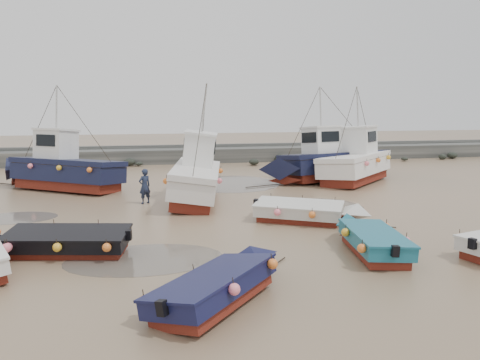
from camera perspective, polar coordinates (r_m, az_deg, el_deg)
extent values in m
plane|color=#8E6F53|center=(19.67, -0.84, -5.93)|extent=(120.00, 120.00, 0.00)
cube|color=#62625D|center=(41.07, -6.17, 2.98)|extent=(60.00, 2.20, 1.20)
cube|color=#62625D|center=(42.20, -6.32, 4.14)|extent=(60.00, 0.60, 0.25)
ellipsoid|color=black|center=(38.94, 1.71, 2.22)|extent=(0.84, 0.86, 0.51)
ellipsoid|color=black|center=(41.06, 4.92, 2.64)|extent=(0.98, 1.07, 0.72)
ellipsoid|color=black|center=(42.29, 13.64, 2.51)|extent=(0.78, 0.90, 0.59)
ellipsoid|color=black|center=(46.87, 23.45, 2.61)|extent=(0.68, 0.72, 0.52)
ellipsoid|color=black|center=(44.25, 19.41, 2.45)|extent=(0.60, 0.70, 0.31)
ellipsoid|color=black|center=(39.49, -13.34, 2.15)|extent=(0.99, 0.80, 0.58)
ellipsoid|color=black|center=(41.74, 11.04, 2.40)|extent=(0.54, 0.46, 0.30)
ellipsoid|color=black|center=(41.07, 7.68, 2.41)|extent=(0.61, 0.47, 0.46)
ellipsoid|color=black|center=(47.86, 24.46, 2.77)|extent=(0.92, 0.97, 0.58)
ellipsoid|color=black|center=(39.28, -12.23, 1.96)|extent=(0.61, 0.53, 0.32)
ellipsoid|color=black|center=(42.09, 9.10, 2.57)|extent=(0.67, 0.55, 0.43)
ellipsoid|color=black|center=(38.78, -19.47, 1.78)|extent=(1.09, 0.88, 0.72)
ellipsoid|color=black|center=(38.86, -16.59, 1.72)|extent=(0.65, 0.60, 0.37)
ellipsoid|color=black|center=(40.45, 7.65, 2.44)|extent=(0.88, 0.64, 0.62)
ellipsoid|color=black|center=(38.67, -7.23, 1.99)|extent=(0.64, 0.62, 0.48)
ellipsoid|color=black|center=(40.96, 5.03, 2.41)|extent=(0.55, 0.45, 0.29)
cylinder|color=#5A5147|center=(16.29, -11.57, -9.43)|extent=(5.32, 5.32, 0.01)
cylinder|color=#5A5147|center=(24.06, 10.48, -3.21)|extent=(3.66, 3.66, 0.01)
cylinder|color=#5A5147|center=(23.72, -25.80, -4.20)|extent=(3.77, 3.77, 0.01)
cylinder|color=#5A5147|center=(30.27, -1.13, -0.44)|extent=(6.34, 6.34, 0.01)
sphere|color=orange|center=(16.46, -26.37, -7.76)|extent=(0.30, 0.30, 0.30)
cube|color=maroon|center=(12.56, -2.89, -14.40)|extent=(3.47, 3.68, 0.30)
cube|color=#111439|center=(12.41, -2.90, -12.82)|extent=(3.84, 4.04, 0.45)
pyramid|color=#111439|center=(14.11, 2.23, -8.08)|extent=(1.76, 1.66, 0.90)
cube|color=brown|center=(12.35, -2.91, -12.11)|extent=(3.17, 3.35, 0.10)
cube|color=#111439|center=(12.31, -2.91, -11.72)|extent=(3.95, 4.16, 0.07)
cube|color=black|center=(10.85, -9.00, -15.34)|extent=(0.28, 0.28, 0.35)
cylinder|color=black|center=(15.20, 3.89, -10.55)|extent=(1.35, 1.53, 0.04)
sphere|color=orange|center=(11.80, -11.24, -13.68)|extent=(0.30, 0.30, 0.30)
sphere|color=orange|center=(11.49, -0.16, -14.13)|extent=(0.30, 0.30, 0.30)
sphere|color=orange|center=(13.28, -5.26, -10.83)|extent=(0.30, 0.30, 0.30)
sphere|color=orange|center=(13.17, 4.47, -10.99)|extent=(0.30, 0.30, 0.30)
cube|color=maroon|center=(17.01, 15.98, -8.27)|extent=(1.74, 3.35, 0.30)
cube|color=#185E72|center=(16.90, 16.03, -7.06)|extent=(2.00, 3.62, 0.45)
pyramid|color=#185E72|center=(18.68, 14.00, -3.96)|extent=(1.65, 0.91, 0.90)
cube|color=brown|center=(16.85, 16.06, -6.52)|extent=(1.62, 3.03, 0.10)
cube|color=#185E72|center=(16.83, 16.07, -6.23)|extent=(2.08, 3.70, 0.07)
cube|color=black|center=(15.24, 18.31, -8.31)|extent=(0.24, 0.21, 0.35)
cylinder|color=black|center=(19.73, 13.13, -6.05)|extent=(0.30, 1.99, 0.04)
sphere|color=orange|center=(15.34, 14.52, -8.28)|extent=(0.30, 0.30, 0.30)
sphere|color=orange|center=(16.79, 19.51, -6.98)|extent=(0.30, 0.30, 0.30)
sphere|color=orange|center=(17.01, 12.64, -6.44)|extent=(0.30, 0.30, 0.30)
sphere|color=orange|center=(18.41, 17.32, -5.42)|extent=(0.30, 0.30, 0.30)
cube|color=black|center=(16.95, 26.53, -7.04)|extent=(0.23, 0.26, 0.35)
sphere|color=orange|center=(17.86, 25.23, -6.36)|extent=(0.30, 0.30, 0.30)
cube|color=maroon|center=(17.49, -20.13, -8.00)|extent=(3.99, 2.07, 0.30)
cube|color=black|center=(17.38, -20.20, -6.82)|extent=(4.31, 2.36, 0.45)
cube|color=brown|center=(17.34, -20.24, -6.29)|extent=(3.61, 1.92, 0.10)
cube|color=black|center=(17.31, -20.25, -6.01)|extent=(4.41, 2.44, 0.07)
cube|color=black|center=(16.71, -13.34, -6.50)|extent=(0.22, 0.25, 0.35)
sphere|color=orange|center=(16.01, -15.89, -7.59)|extent=(0.30, 0.30, 0.30)
sphere|color=orange|center=(17.94, -16.76, -5.79)|extent=(0.30, 0.30, 0.30)
sphere|color=orange|center=(16.53, -21.34, -7.34)|extent=(0.30, 0.30, 0.30)
sphere|color=orange|center=(18.47, -21.60, -5.61)|extent=(0.30, 0.30, 0.30)
sphere|color=orange|center=(17.19, -26.41, -7.06)|extent=(0.30, 0.30, 0.30)
cube|color=maroon|center=(20.95, 7.15, -4.61)|extent=(3.75, 2.91, 0.30)
cube|color=beige|center=(20.86, 7.17, -3.61)|extent=(4.10, 3.26, 0.45)
pyramid|color=beige|center=(20.52, 13.30, -2.73)|extent=(1.43, 1.85, 0.90)
cube|color=brown|center=(20.83, 7.18, -3.17)|extent=(3.41, 2.68, 0.10)
cube|color=beige|center=(20.81, 7.18, -2.93)|extent=(4.20, 3.36, 0.07)
cube|color=black|center=(21.23, 1.99, -2.83)|extent=(0.26, 0.28, 0.35)
cylinder|color=black|center=(20.70, 15.74, -5.42)|extent=(1.79, 0.97, 0.04)
sphere|color=orange|center=(22.06, 3.82, -2.56)|extent=(0.30, 0.30, 0.30)
sphere|color=orange|center=(20.04, 4.60, -3.81)|extent=(0.30, 0.30, 0.30)
sphere|color=orange|center=(21.78, 7.62, -2.78)|extent=(0.30, 0.30, 0.30)
sphere|color=orange|center=(19.79, 8.80, -4.06)|extent=(0.30, 0.30, 0.30)
sphere|color=orange|center=(21.60, 11.51, -3.00)|extent=(0.30, 0.30, 0.30)
cube|color=maroon|center=(29.83, -20.29, -0.66)|extent=(6.36, 5.09, 0.55)
cube|color=#121733|center=(29.71, -20.37, 0.77)|extent=(6.94, 5.63, 0.95)
pyramid|color=#121733|center=(32.38, -25.58, 2.36)|extent=(2.48, 2.77, 1.40)
cube|color=brown|center=(29.64, -20.43, 1.75)|extent=(6.76, 5.47, 0.08)
cube|color=#121733|center=(29.63, -20.45, 2.02)|extent=(7.09, 5.76, 0.30)
cube|color=white|center=(30.15, -21.84, 3.91)|extent=(2.58, 2.48, 1.70)
cube|color=white|center=(30.08, -21.95, 5.64)|extent=(2.79, 2.68, 0.12)
cube|color=black|center=(30.84, -23.25, 4.41)|extent=(0.81, 1.21, 0.68)
cylinder|color=#B7B7B2|center=(30.04, -22.11, 8.22)|extent=(0.10, 0.10, 2.60)
cylinder|color=black|center=(33.42, -26.66, -0.47)|extent=(2.55, 1.67, 0.05)
sphere|color=pink|center=(26.94, -18.06, 0.81)|extent=(0.30, 0.30, 0.30)
sphere|color=pink|center=(29.61, -16.42, 1.64)|extent=(0.30, 0.30, 0.30)
sphere|color=pink|center=(28.35, -21.38, 1.04)|extent=(0.30, 0.30, 0.30)
sphere|color=pink|center=(30.98, -19.52, 1.82)|extent=(0.30, 0.30, 0.30)
sphere|color=pink|center=(29.86, -24.37, 1.24)|extent=(0.30, 0.30, 0.30)
sphere|color=pink|center=(32.43, -22.36, 1.97)|extent=(0.30, 0.30, 0.30)
cube|color=maroon|center=(24.97, -5.70, -1.99)|extent=(2.89, 6.39, 0.55)
cube|color=silver|center=(24.83, -5.73, -0.30)|extent=(3.30, 6.88, 0.95)
pyramid|color=silver|center=(28.53, -5.19, 2.41)|extent=(2.46, 1.77, 1.40)
cube|color=brown|center=(24.75, -5.75, 0.88)|extent=(3.18, 6.72, 0.08)
cube|color=silver|center=(24.73, -5.76, 1.20)|extent=(3.37, 7.04, 0.30)
cube|color=white|center=(25.50, -5.64, 3.65)|extent=(1.88, 2.23, 1.70)
cube|color=white|center=(25.43, -5.68, 5.69)|extent=(2.04, 2.41, 0.12)
cube|color=black|center=(26.49, -5.50, 4.42)|extent=(1.34, 0.27, 0.68)
cylinder|color=#B7B7B2|center=(25.37, -5.73, 8.75)|extent=(0.10, 0.10, 2.60)
cylinder|color=black|center=(29.87, -5.01, -0.56)|extent=(0.53, 2.97, 0.05)
sphere|color=pink|center=(22.33, -9.44, -0.56)|extent=(0.30, 0.30, 0.30)
sphere|color=pink|center=(23.85, -2.90, 0.20)|extent=(0.30, 0.30, 0.30)
sphere|color=pink|center=(25.76, -8.38, 0.80)|extent=(0.30, 0.30, 0.30)
sphere|color=pink|center=(27.31, -2.73, 1.39)|extent=(0.30, 0.30, 0.30)
cube|color=maroon|center=(32.35, 11.49, 0.50)|extent=(7.19, 4.12, 0.55)
cube|color=black|center=(32.25, 11.53, 1.82)|extent=(7.78, 4.64, 0.95)
pyramid|color=black|center=(29.71, 5.22, 2.69)|extent=(2.12, 2.95, 1.40)
cube|color=brown|center=(32.18, 11.56, 2.73)|extent=(7.59, 4.49, 0.08)
cube|color=black|center=(32.17, 11.57, 2.98)|extent=(7.96, 4.74, 0.30)
cube|color=white|center=(31.46, 10.20, 4.65)|extent=(2.45, 2.35, 1.70)
cube|color=white|center=(31.39, 10.25, 6.31)|extent=(2.64, 2.54, 0.12)
cube|color=black|center=(30.83, 8.71, 5.07)|extent=(0.50, 1.53, 0.68)
cylinder|color=#B7B7B2|center=(31.35, 10.33, 8.79)|extent=(0.10, 0.10, 2.60)
cylinder|color=black|center=(29.36, 3.28, -0.71)|extent=(2.89, 0.91, 0.05)
sphere|color=pink|center=(33.06, 17.07, 2.40)|extent=(0.30, 0.30, 0.30)
sphere|color=pink|center=(34.42, 12.31, 2.87)|extent=(0.30, 0.30, 0.30)
sphere|color=pink|center=(31.48, 14.03, 2.20)|extent=(0.30, 0.30, 0.30)
sphere|color=pink|center=(32.98, 9.18, 2.68)|extent=(0.30, 0.30, 0.30)
sphere|color=pink|center=(30.00, 10.68, 1.96)|extent=(0.30, 0.30, 0.30)
sphere|color=pink|center=(31.65, 5.78, 2.47)|extent=(0.30, 0.30, 0.30)
cube|color=maroon|center=(31.59, 13.87, 0.20)|extent=(5.73, 5.57, 0.55)
cube|color=white|center=(31.48, 13.92, 1.55)|extent=(6.31, 6.14, 0.95)
pyramid|color=white|center=(34.78, 16.26, 3.34)|extent=(2.82, 2.87, 1.40)
cube|color=brown|center=(31.41, 13.96, 2.48)|extent=(6.13, 5.97, 0.08)
cube|color=white|center=(31.40, 13.97, 2.73)|extent=(6.44, 6.28, 0.30)
cube|color=white|center=(32.08, 14.61, 4.59)|extent=(2.71, 2.70, 1.70)
cube|color=white|center=(32.02, 14.68, 6.21)|extent=(2.92, 2.91, 0.12)
cube|color=black|center=(33.01, 15.29, 5.13)|extent=(1.10, 1.16, 0.68)
cylinder|color=#B7B7B2|center=(31.98, 14.79, 8.64)|extent=(0.10, 0.10, 2.60)
cylinder|color=black|center=(36.00, 16.71, 0.80)|extent=(2.22, 2.09, 0.05)
sphere|color=pink|center=(29.78, 9.61, 1.94)|extent=(0.30, 0.30, 0.30)
sphere|color=pink|center=(29.55, 15.41, 1.67)|extent=(0.30, 0.30, 0.30)
sphere|color=pink|center=(31.54, 11.22, 2.31)|extent=(0.30, 0.30, 0.30)
sphere|color=pink|center=(31.39, 16.69, 2.06)|extent=(0.30, 0.30, 0.30)
sphere|color=pink|center=(33.33, 12.65, 2.64)|extent=(0.30, 0.30, 0.30)
sphere|color=pink|center=(33.25, 17.83, 2.40)|extent=(0.30, 0.30, 0.30)
imported|color=#1E263E|center=(24.89, -11.47, -2.82)|extent=(0.80, 0.72, 1.83)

